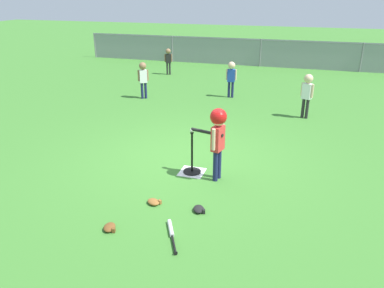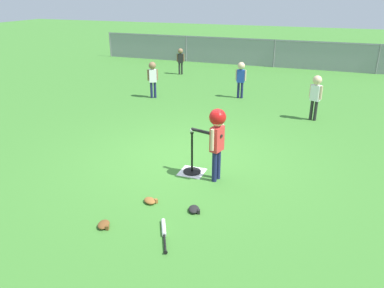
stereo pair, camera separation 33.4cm
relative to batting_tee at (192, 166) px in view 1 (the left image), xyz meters
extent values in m
plane|color=#3D7A2D|center=(-0.26, 0.56, -0.13)|extent=(60.00, 60.00, 0.00)
cube|color=white|center=(0.00, 0.00, -0.13)|extent=(0.44, 0.44, 0.01)
cylinder|color=black|center=(0.00, 0.00, -0.12)|extent=(0.32, 0.32, 0.03)
cylinder|color=black|center=(0.00, 0.00, 0.27)|extent=(0.04, 0.04, 0.74)
cylinder|color=black|center=(0.00, 0.00, 0.63)|extent=(0.06, 0.06, 0.02)
sphere|color=white|center=(0.00, 0.00, 0.68)|extent=(0.07, 0.07, 0.07)
cylinder|color=#191E4C|center=(0.48, -0.18, 0.14)|extent=(0.09, 0.09, 0.55)
cylinder|color=#191E4C|center=(0.51, -0.07, 0.14)|extent=(0.09, 0.09, 0.55)
cube|color=red|center=(0.49, -0.13, 0.63)|extent=(0.20, 0.27, 0.43)
cylinder|color=beige|center=(0.45, -0.27, 0.66)|extent=(0.06, 0.06, 0.37)
cylinder|color=beige|center=(0.53, 0.02, 0.66)|extent=(0.06, 0.06, 0.37)
sphere|color=beige|center=(0.49, -0.13, 0.98)|extent=(0.24, 0.24, 0.24)
sphere|color=red|center=(0.49, -0.13, 1.01)|extent=(0.28, 0.28, 0.28)
cylinder|color=black|center=(0.29, -0.07, 0.70)|extent=(0.60, 0.20, 0.06)
cylinder|color=#191E4C|center=(-0.35, 5.24, 0.11)|extent=(0.08, 0.08, 0.48)
cylinder|color=#191E4C|center=(-0.46, 5.23, 0.11)|extent=(0.08, 0.08, 0.48)
cube|color=#2347B7|center=(-0.40, 5.23, 0.54)|extent=(0.22, 0.15, 0.38)
cylinder|color=beige|center=(-0.27, 5.24, 0.57)|extent=(0.05, 0.05, 0.32)
cylinder|color=beige|center=(-0.54, 5.22, 0.57)|extent=(0.05, 0.05, 0.32)
sphere|color=beige|center=(-0.40, 5.23, 0.85)|extent=(0.22, 0.22, 0.22)
cylinder|color=#262626|center=(-3.36, 7.84, 0.09)|extent=(0.07, 0.07, 0.44)
cylinder|color=#262626|center=(-3.45, 7.80, 0.09)|extent=(0.07, 0.07, 0.44)
cube|color=black|center=(-3.40, 7.82, 0.49)|extent=(0.23, 0.19, 0.34)
cylinder|color=#8C6647|center=(-3.29, 7.87, 0.51)|extent=(0.05, 0.05, 0.30)
cylinder|color=#8C6647|center=(-3.52, 7.77, 0.51)|extent=(0.05, 0.05, 0.30)
sphere|color=#8C6647|center=(-3.40, 7.82, 0.77)|extent=(0.20, 0.20, 0.20)
cylinder|color=#262626|center=(1.87, 3.81, 0.12)|extent=(0.08, 0.08, 0.50)
cylinder|color=#262626|center=(1.77, 3.86, 0.12)|extent=(0.08, 0.08, 0.50)
cube|color=white|center=(1.82, 3.84, 0.57)|extent=(0.26, 0.22, 0.39)
cylinder|color=beige|center=(1.95, 3.78, 0.60)|extent=(0.06, 0.06, 0.34)
cylinder|color=beige|center=(1.70, 3.90, 0.60)|extent=(0.06, 0.06, 0.34)
sphere|color=beige|center=(1.82, 3.84, 0.89)|extent=(0.22, 0.22, 0.22)
cylinder|color=#191E4C|center=(-2.84, 4.36, 0.11)|extent=(0.08, 0.08, 0.49)
cylinder|color=#191E4C|center=(-2.93, 4.30, 0.11)|extent=(0.08, 0.08, 0.49)
cube|color=white|center=(-2.88, 4.33, 0.55)|extent=(0.25, 0.23, 0.38)
cylinder|color=#8C6647|center=(-2.77, 4.41, 0.57)|extent=(0.05, 0.05, 0.32)
cylinder|color=#8C6647|center=(-2.99, 4.26, 0.57)|extent=(0.05, 0.05, 0.32)
sphere|color=#8C6647|center=(-2.88, 4.33, 0.85)|extent=(0.22, 0.22, 0.22)
cylinder|color=silver|center=(0.25, -1.78, -0.10)|extent=(0.22, 0.34, 0.06)
cylinder|color=black|center=(0.41, -2.09, -0.10)|extent=(0.19, 0.33, 0.03)
cylinder|color=black|center=(0.49, -2.25, -0.10)|extent=(0.05, 0.04, 0.05)
ellipsoid|color=brown|center=(-0.24, -1.21, -0.09)|extent=(0.27, 0.25, 0.07)
cube|color=brown|center=(-0.15, -1.19, -0.09)|extent=(0.06, 0.06, 0.06)
ellipsoid|color=black|center=(0.48, -1.20, -0.09)|extent=(0.22, 0.26, 0.07)
cube|color=black|center=(0.57, -1.24, -0.09)|extent=(0.05, 0.06, 0.06)
ellipsoid|color=brown|center=(-0.56, -2.01, -0.09)|extent=(0.21, 0.26, 0.07)
cube|color=brown|center=(-0.47, -2.05, -0.09)|extent=(0.05, 0.06, 0.06)
cylinder|color=slate|center=(-8.26, 10.59, 0.45)|extent=(0.06, 0.06, 1.15)
cylinder|color=slate|center=(-4.26, 10.59, 0.45)|extent=(0.06, 0.06, 1.15)
cylinder|color=slate|center=(-0.26, 10.59, 0.45)|extent=(0.06, 0.06, 1.15)
cylinder|color=slate|center=(3.74, 10.59, 0.45)|extent=(0.06, 0.06, 1.15)
cube|color=gray|center=(-0.26, 10.59, 0.96)|extent=(16.00, 0.03, 0.03)
cube|color=gray|center=(-0.26, 10.59, 0.45)|extent=(16.00, 0.01, 1.15)
camera|label=1|loc=(1.82, -5.79, 2.92)|focal=35.07mm
camera|label=2|loc=(2.13, -5.68, 2.92)|focal=35.07mm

